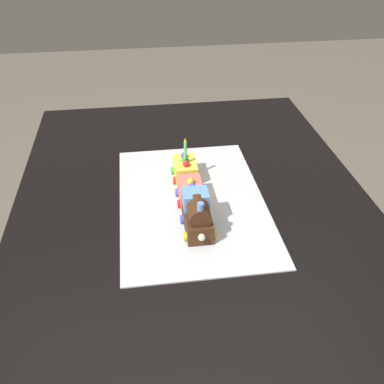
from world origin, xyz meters
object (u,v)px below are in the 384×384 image
(cake_car_flatbed_lemon, at_px, (185,169))
(birthday_candle, at_px, (185,149))
(cake_car_hopper_coral, at_px, (191,192))
(dining_table, at_px, (194,234))
(cake_locomotive, at_px, (197,215))

(cake_car_flatbed_lemon, height_order, birthday_candle, birthday_candle)
(cake_car_hopper_coral, bearing_deg, dining_table, -153.08)
(birthday_candle, bearing_deg, cake_car_flatbed_lemon, 0.00)
(cake_car_hopper_coral, bearing_deg, cake_car_flatbed_lemon, 0.00)
(dining_table, bearing_deg, cake_car_flatbed_lemon, 3.71)
(dining_table, bearing_deg, cake_car_hopper_coral, 26.92)
(cake_car_flatbed_lemon, distance_m, birthday_candle, 0.08)
(cake_locomotive, xyz_separation_m, cake_car_flatbed_lemon, (0.25, 0.00, -0.02))
(cake_car_hopper_coral, bearing_deg, cake_locomotive, -180.00)
(cake_car_hopper_coral, relative_size, birthday_candle, 1.50)
(cake_car_hopper_coral, relative_size, cake_car_flatbed_lemon, 1.00)
(dining_table, xyz_separation_m, cake_locomotive, (-0.11, 0.01, 0.16))
(cake_car_hopper_coral, distance_m, cake_car_flatbed_lemon, 0.12)
(cake_locomotive, relative_size, birthday_candle, 2.10)
(cake_locomotive, xyz_separation_m, cake_car_hopper_coral, (0.13, 0.00, -0.02))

